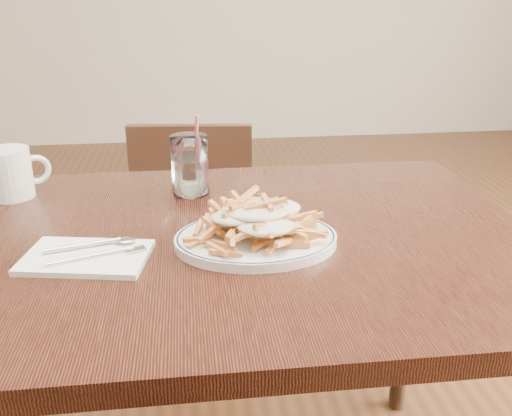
{
  "coord_description": "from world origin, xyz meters",
  "views": [
    {
      "loc": [
        -0.04,
        -0.96,
        1.19
      ],
      "look_at": [
        0.07,
        -0.05,
        0.82
      ],
      "focal_mm": 40.0,
      "sensor_mm": 36.0,
      "label": 1
    }
  ],
  "objects": [
    {
      "name": "cutlery",
      "position": [
        -0.22,
        -0.07,
        0.76
      ],
      "size": [
        0.18,
        0.11,
        0.01
      ],
      "color": "silver",
      "rests_on": "napkin"
    },
    {
      "name": "napkin",
      "position": [
        -0.22,
        -0.07,
        0.76
      ],
      "size": [
        0.22,
        0.17,
        0.01
      ],
      "primitive_type": "cube",
      "rotation": [
        0.0,
        0.0,
        -0.19
      ],
      "color": "white",
      "rests_on": "table"
    },
    {
      "name": "water_glass",
      "position": [
        -0.04,
        0.23,
        0.81
      ],
      "size": [
        0.08,
        0.08,
        0.18
      ],
      "color": "white",
      "rests_on": "table"
    },
    {
      "name": "coffee_mug",
      "position": [
        -0.42,
        0.26,
        0.8
      ],
      "size": [
        0.13,
        0.1,
        0.11
      ],
      "color": "silver",
      "rests_on": "table"
    },
    {
      "name": "chair_far",
      "position": [
        -0.02,
        0.77,
        0.45
      ],
      "size": [
        0.41,
        0.41,
        0.79
      ],
      "color": "black",
      "rests_on": "ground"
    },
    {
      "name": "loaded_fries",
      "position": [
        0.07,
        -0.05,
        0.81
      ],
      "size": [
        0.27,
        0.23,
        0.07
      ],
      "color": "#C6803C",
      "rests_on": "fries_plate"
    },
    {
      "name": "fries_plate",
      "position": [
        0.07,
        -0.05,
        0.76
      ],
      "size": [
        0.35,
        0.33,
        0.02
      ],
      "color": "silver",
      "rests_on": "table"
    },
    {
      "name": "table",
      "position": [
        0.0,
        0.0,
        0.67
      ],
      "size": [
        1.2,
        0.8,
        0.75
      ],
      "color": "black",
      "rests_on": "ground"
    }
  ]
}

